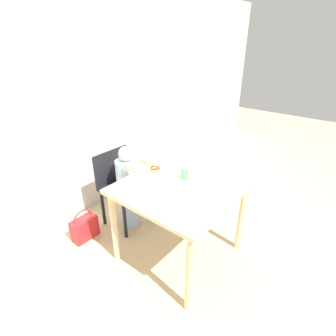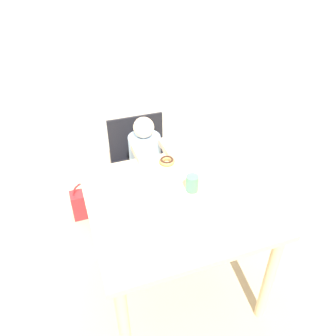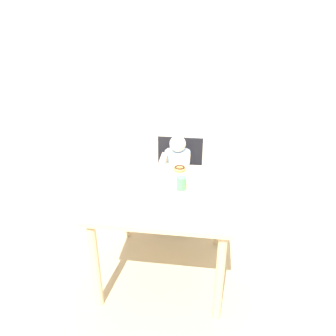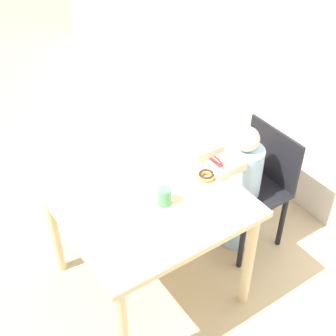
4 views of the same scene
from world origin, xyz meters
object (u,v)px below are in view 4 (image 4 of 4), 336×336
Objects in this scene: child_figure at (240,190)px; donut at (206,175)px; cup at (164,196)px; handbag at (215,180)px; chair at (254,185)px.

donut is (0.06, -0.34, 0.31)m from child_figure.
cup is at bearing -81.27° from child_figure.
cup reaches higher than donut.
handbag is (-0.47, 0.20, -0.34)m from child_figure.
handbag is at bearing 123.89° from cup.
child_figure is 9.21× the size of donut.
cup is at bearing -82.60° from chair.
child_figure is (0.00, -0.12, 0.02)m from chair.
cup is (0.10, -0.77, 0.36)m from chair.
donut reaches higher than handbag.
chair is at bearing -9.89° from handbag.
chair reaches higher than handbag.
child_figure is 0.46m from donut.
child_figure is 9.39× the size of cup.
chair is at bearing 90.00° from child_figure.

